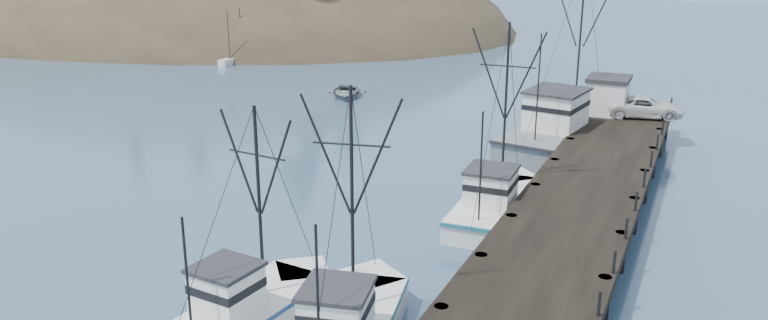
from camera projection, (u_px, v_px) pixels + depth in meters
ground at (182, 305)px, 32.02m from camera, size 400.00×400.00×0.00m
pier at (583, 196)px, 39.94m from camera, size 6.00×44.00×2.00m
headland at (129, 44)px, 131.06m from camera, size 134.80×78.00×51.00m
moored_sailboats at (220, 51)px, 93.63m from camera, size 14.37×20.06×6.35m
trawler_mid at (251, 310)px, 29.94m from camera, size 3.97×9.25×9.40m
trawler_far at (497, 203)px, 41.37m from camera, size 3.74×10.67×11.01m
work_vessel at (566, 129)px, 54.75m from camera, size 7.19×17.02×13.97m
pier_shed at (608, 95)px, 55.66m from camera, size 3.00×3.20×2.80m
pickup_truck at (645, 107)px, 54.80m from camera, size 5.87×3.60×1.52m
motorboat at (346, 96)px, 70.74m from camera, size 5.84×6.65×1.15m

